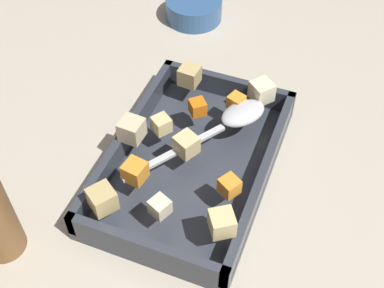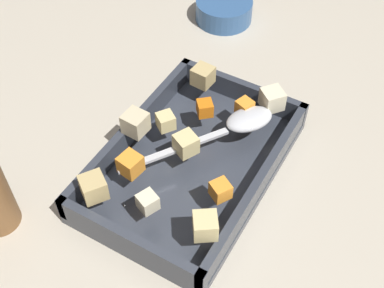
% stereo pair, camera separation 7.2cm
% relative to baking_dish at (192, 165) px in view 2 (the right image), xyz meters
% --- Properties ---
extents(ground_plane, '(4.00, 4.00, 0.00)m').
position_rel_baking_dish_xyz_m(ground_plane, '(0.02, -0.00, -0.02)').
color(ground_plane, '#BCB29E').
extents(baking_dish, '(0.34, 0.22, 0.05)m').
position_rel_baking_dish_xyz_m(baking_dish, '(0.00, 0.00, 0.00)').
color(baking_dish, '#333842').
rests_on(baking_dish, ground_plane).
extents(carrot_chunk_near_right, '(0.03, 0.03, 0.02)m').
position_rel_baking_dish_xyz_m(carrot_chunk_near_right, '(0.07, 0.02, 0.05)').
color(carrot_chunk_near_right, orange).
rests_on(carrot_chunk_near_right, baking_dish).
extents(carrot_chunk_heap_top, '(0.03, 0.03, 0.03)m').
position_rel_baking_dish_xyz_m(carrot_chunk_heap_top, '(-0.08, 0.05, 0.05)').
color(carrot_chunk_heap_top, orange).
rests_on(carrot_chunk_heap_top, baking_dish).
extents(carrot_chunk_back_center, '(0.03, 0.03, 0.02)m').
position_rel_baking_dish_xyz_m(carrot_chunk_back_center, '(0.10, -0.03, 0.05)').
color(carrot_chunk_back_center, orange).
rests_on(carrot_chunk_back_center, baking_dish).
extents(carrot_chunk_corner_se, '(0.03, 0.03, 0.02)m').
position_rel_baking_dish_xyz_m(carrot_chunk_corner_se, '(-0.05, -0.07, 0.05)').
color(carrot_chunk_corner_se, orange).
rests_on(carrot_chunk_corner_se, baking_dish).
extents(potato_chunk_under_handle, '(0.04, 0.04, 0.03)m').
position_rel_baking_dish_xyz_m(potato_chunk_under_handle, '(-0.01, 0.01, 0.05)').
color(potato_chunk_under_handle, '#E0CC89').
rests_on(potato_chunk_under_handle, baking_dish).
extents(potato_chunk_corner_ne, '(0.03, 0.03, 0.02)m').
position_rel_baking_dish_xyz_m(potato_chunk_corner_ne, '(0.02, 0.05, 0.05)').
color(potato_chunk_corner_ne, '#E0CC89').
rests_on(potato_chunk_corner_ne, baking_dish).
extents(potato_chunk_corner_nw, '(0.04, 0.04, 0.03)m').
position_rel_baking_dish_xyz_m(potato_chunk_corner_nw, '(-0.11, -0.08, 0.05)').
color(potato_chunk_corner_nw, '#E0CC89').
rests_on(potato_chunk_corner_nw, baking_dish).
extents(potato_chunk_mid_right, '(0.03, 0.03, 0.02)m').
position_rel_baking_dish_xyz_m(potato_chunk_mid_right, '(-0.11, 0.00, 0.05)').
color(potato_chunk_mid_right, beige).
rests_on(potato_chunk_mid_right, baking_dish).
extents(potato_chunk_corner_sw, '(0.04, 0.04, 0.03)m').
position_rel_baking_dish_xyz_m(potato_chunk_corner_sw, '(-0.13, 0.07, 0.05)').
color(potato_chunk_corner_sw, tan).
rests_on(potato_chunk_corner_sw, baking_dish).
extents(potato_chunk_near_left, '(0.03, 0.03, 0.03)m').
position_rel_baking_dish_xyz_m(potato_chunk_near_left, '(0.13, 0.05, 0.05)').
color(potato_chunk_near_left, tan).
rests_on(potato_chunk_near_left, baking_dish).
extents(potato_chunk_far_left, '(0.03, 0.03, 0.03)m').
position_rel_baking_dish_xyz_m(potato_chunk_far_left, '(-0.01, 0.09, 0.05)').
color(potato_chunk_far_left, beige).
rests_on(potato_chunk_far_left, baking_dish).
extents(potato_chunk_center, '(0.04, 0.04, 0.03)m').
position_rel_baking_dish_xyz_m(potato_chunk_center, '(0.13, -0.06, 0.05)').
color(potato_chunk_center, beige).
rests_on(potato_chunk_center, baking_dish).
extents(serving_spoon, '(0.22, 0.16, 0.02)m').
position_rel_baking_dish_xyz_m(serving_spoon, '(0.07, -0.04, 0.05)').
color(serving_spoon, silver).
rests_on(serving_spoon, baking_dish).
extents(small_prep_bowl, '(0.11, 0.11, 0.04)m').
position_rel_baking_dish_xyz_m(small_prep_bowl, '(0.37, 0.14, 0.01)').
color(small_prep_bowl, '#33598C').
rests_on(small_prep_bowl, ground_plane).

